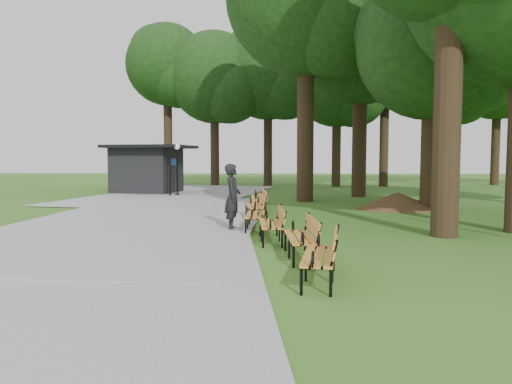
{
  "coord_description": "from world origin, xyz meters",
  "views": [
    {
      "loc": [
        0.54,
        -12.6,
        2.08
      ],
      "look_at": [
        -0.02,
        0.83,
        1.1
      ],
      "focal_mm": 33.06,
      "sensor_mm": 36.0,
      "label": 1
    }
  ],
  "objects_px": {
    "bench_0": "(319,256)",
    "bench_6": "(257,197)",
    "bench_3": "(255,215)",
    "lamp_post": "(177,158)",
    "person": "(233,197)",
    "lawn_tree_4": "(361,32)",
    "lawn_tree_1": "(431,46)",
    "kiosk": "(147,169)",
    "bench_5": "(258,201)",
    "bench_2": "(271,224)",
    "bench_4": "(254,206)",
    "bench_1": "(300,237)",
    "dirt_mound": "(398,201)"
  },
  "relations": [
    {
      "from": "bench_0",
      "to": "bench_6",
      "type": "xyz_separation_m",
      "value": [
        -1.5,
        11.91,
        0.0
      ]
    },
    {
      "from": "bench_3",
      "to": "bench_6",
      "type": "xyz_separation_m",
      "value": [
        -0.19,
        6.27,
        0.0
      ]
    },
    {
      "from": "lamp_post",
      "to": "bench_6",
      "type": "xyz_separation_m",
      "value": [
        4.61,
        -5.84,
        -1.63
      ]
    },
    {
      "from": "person",
      "to": "lamp_post",
      "type": "bearing_deg",
      "value": 18.99
    },
    {
      "from": "lawn_tree_4",
      "to": "lawn_tree_1",
      "type": "bearing_deg",
      "value": -77.06
    },
    {
      "from": "kiosk",
      "to": "bench_5",
      "type": "xyz_separation_m",
      "value": [
        6.95,
        -9.81,
        -0.97
      ]
    },
    {
      "from": "lawn_tree_4",
      "to": "bench_2",
      "type": "bearing_deg",
      "value": -108.3
    },
    {
      "from": "bench_0",
      "to": "bench_5",
      "type": "xyz_separation_m",
      "value": [
        -1.39,
        9.95,
        0.0
      ]
    },
    {
      "from": "bench_4",
      "to": "bench_5",
      "type": "xyz_separation_m",
      "value": [
        0.06,
        1.88,
        0.0
      ]
    },
    {
      "from": "lamp_post",
      "to": "lawn_tree_4",
      "type": "distance_m",
      "value": 11.81
    },
    {
      "from": "bench_1",
      "to": "lawn_tree_1",
      "type": "distance_m",
      "value": 12.13
    },
    {
      "from": "bench_4",
      "to": "lawn_tree_4",
      "type": "distance_m",
      "value": 13.55
    },
    {
      "from": "lawn_tree_1",
      "to": "bench_2",
      "type": "bearing_deg",
      "value": -130.42
    },
    {
      "from": "dirt_mound",
      "to": "bench_4",
      "type": "relative_size",
      "value": 1.51
    },
    {
      "from": "bench_5",
      "to": "bench_4",
      "type": "bearing_deg",
      "value": -7.44
    },
    {
      "from": "dirt_mound",
      "to": "bench_1",
      "type": "relative_size",
      "value": 1.51
    },
    {
      "from": "bench_3",
      "to": "bench_2",
      "type": "bearing_deg",
      "value": 13.99
    },
    {
      "from": "kiosk",
      "to": "bench_1",
      "type": "relative_size",
      "value": 2.36
    },
    {
      "from": "bench_3",
      "to": "lawn_tree_4",
      "type": "relative_size",
      "value": 0.15
    },
    {
      "from": "dirt_mound",
      "to": "bench_4",
      "type": "xyz_separation_m",
      "value": [
        -5.66,
        -3.32,
        0.09
      ]
    },
    {
      "from": "bench_2",
      "to": "bench_4",
      "type": "xyz_separation_m",
      "value": [
        -0.6,
        4.32,
        0.0
      ]
    },
    {
      "from": "lawn_tree_1",
      "to": "person",
      "type": "bearing_deg",
      "value": -143.84
    },
    {
      "from": "dirt_mound",
      "to": "lawn_tree_1",
      "type": "distance_m",
      "value": 6.12
    },
    {
      "from": "dirt_mound",
      "to": "lawn_tree_4",
      "type": "bearing_deg",
      "value": 94.63
    },
    {
      "from": "bench_3",
      "to": "bench_4",
      "type": "height_order",
      "value": "same"
    },
    {
      "from": "kiosk",
      "to": "bench_4",
      "type": "xyz_separation_m",
      "value": [
        6.89,
        -11.69,
        -0.97
      ]
    },
    {
      "from": "bench_6",
      "to": "bench_3",
      "type": "bearing_deg",
      "value": -1.87
    },
    {
      "from": "bench_0",
      "to": "bench_2",
      "type": "distance_m",
      "value": 3.85
    },
    {
      "from": "bench_5",
      "to": "person",
      "type": "bearing_deg",
      "value": -13.21
    },
    {
      "from": "bench_4",
      "to": "dirt_mound",
      "type": "bearing_deg",
      "value": 112.54
    },
    {
      "from": "lamp_post",
      "to": "bench_3",
      "type": "xyz_separation_m",
      "value": [
        4.8,
        -12.11,
        -1.63
      ]
    },
    {
      "from": "bench_2",
      "to": "bench_6",
      "type": "distance_m",
      "value": 8.18
    },
    {
      "from": "dirt_mound",
      "to": "bench_5",
      "type": "xyz_separation_m",
      "value": [
        -5.6,
        -1.43,
        0.09
      ]
    },
    {
      "from": "bench_3",
      "to": "lawn_tree_1",
      "type": "xyz_separation_m",
      "value": [
        6.55,
        5.26,
        5.92
      ]
    },
    {
      "from": "person",
      "to": "bench_1",
      "type": "distance_m",
      "value": 4.21
    },
    {
      "from": "lamp_post",
      "to": "bench_1",
      "type": "distance_m",
      "value": 17.05
    },
    {
      "from": "bench_5",
      "to": "lawn_tree_4",
      "type": "bearing_deg",
      "value": 140.48
    },
    {
      "from": "bench_2",
      "to": "bench_6",
      "type": "bearing_deg",
      "value": -179.43
    },
    {
      "from": "bench_6",
      "to": "lamp_post",
      "type": "bearing_deg",
      "value": -145.36
    },
    {
      "from": "bench_2",
      "to": "lawn_tree_1",
      "type": "bearing_deg",
      "value": 135.58
    },
    {
      "from": "bench_0",
      "to": "lawn_tree_1",
      "type": "bearing_deg",
      "value": 162.67
    },
    {
      "from": "bench_1",
      "to": "bench_3",
      "type": "bearing_deg",
      "value": -168.28
    },
    {
      "from": "person",
      "to": "lawn_tree_1",
      "type": "distance_m",
      "value": 10.43
    },
    {
      "from": "lawn_tree_4",
      "to": "dirt_mound",
      "type": "bearing_deg",
      "value": -85.37
    },
    {
      "from": "bench_2",
      "to": "bench_5",
      "type": "distance_m",
      "value": 6.22
    },
    {
      "from": "bench_5",
      "to": "bench_2",
      "type": "bearing_deg",
      "value": -0.67
    },
    {
      "from": "bench_3",
      "to": "bench_5",
      "type": "bearing_deg",
      "value": -178.81
    },
    {
      "from": "bench_4",
      "to": "bench_6",
      "type": "distance_m",
      "value": 3.83
    },
    {
      "from": "lawn_tree_4",
      "to": "bench_0",
      "type": "bearing_deg",
      "value": -101.94
    },
    {
      "from": "bench_2",
      "to": "lamp_post",
      "type": "bearing_deg",
      "value": -163.41
    }
  ]
}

